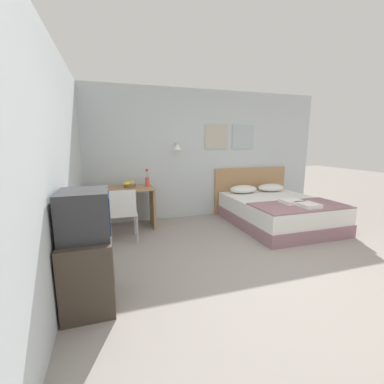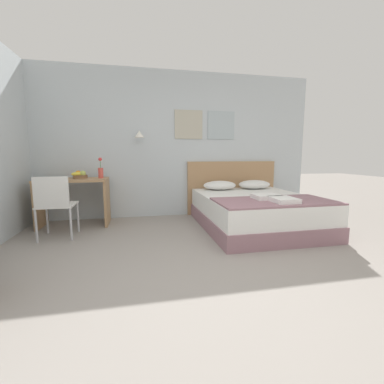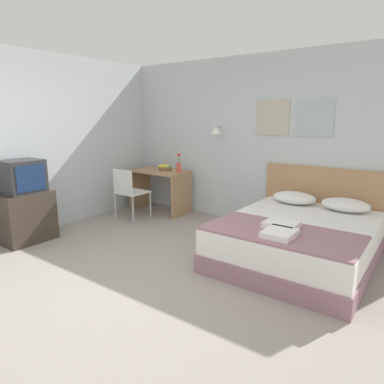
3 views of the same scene
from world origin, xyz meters
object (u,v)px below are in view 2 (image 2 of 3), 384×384
object	(u,v)px
desk	(74,194)
flower_vase	(101,171)
pillow_right	(254,184)
bed	(255,211)
headboard	(232,187)
folded_towel_mid_bed	(284,200)
desk_chair	(55,202)
fruit_bowl	(80,175)
throw_blanket	(275,201)
folded_towel_near_foot	(266,197)
pillow_left	(220,185)

from	to	relation	value
desk	flower_vase	size ratio (longest dim) A/B	3.13
pillow_right	flower_vase	xyz separation A→B (m)	(-2.74, -0.03, 0.29)
bed	headboard	size ratio (longest dim) A/B	1.15
pillow_right	flower_vase	world-z (taller)	flower_vase
folded_towel_mid_bed	desk_chair	bearing A→B (deg)	166.20
pillow_right	fruit_bowl	world-z (taller)	fruit_bowl
folded_towel_mid_bed	desk	distance (m)	3.21
headboard	folded_towel_mid_bed	bearing A→B (deg)	-88.60
throw_blanket	folded_towel_near_foot	world-z (taller)	folded_towel_near_foot
pillow_right	desk	world-z (taller)	desk
bed	desk	size ratio (longest dim) A/B	1.93
headboard	pillow_right	world-z (taller)	headboard
bed	folded_towel_mid_bed	xyz separation A→B (m)	(0.04, -0.73, 0.31)
headboard	desk_chair	xyz separation A→B (m)	(-2.91, -1.06, 0.01)
folded_towel_mid_bed	desk	size ratio (longest dim) A/B	0.33
headboard	desk_chair	world-z (taller)	headboard
throw_blanket	desk_chair	distance (m)	2.97
bed	pillow_left	distance (m)	0.90
folded_towel_near_foot	desk	world-z (taller)	desk
fruit_bowl	desk	bearing A→B (deg)	-157.93
pillow_left	desk_chair	distance (m)	2.68
bed	folded_towel_mid_bed	bearing A→B (deg)	-86.60
pillow_left	folded_towel_near_foot	size ratio (longest dim) A/B	1.71
pillow_left	throw_blanket	size ratio (longest dim) A/B	0.38
pillow_left	desk	bearing A→B (deg)	-178.65
throw_blanket	flower_vase	size ratio (longest dim) A/B	4.75
folded_towel_near_foot	flower_vase	bearing A→B (deg)	153.48
pillow_left	desk_chair	size ratio (longest dim) A/B	0.70
pillow_right	flower_vase	bearing A→B (deg)	-179.28
headboard	folded_towel_mid_bed	distance (m)	1.78
headboard	desk	world-z (taller)	headboard
bed	pillow_left	xyz separation A→B (m)	(-0.34, 0.76, 0.34)
flower_vase	bed	bearing A→B (deg)	-16.77
throw_blanket	flower_vase	xyz separation A→B (m)	(-2.40, 1.31, 0.36)
bed	pillow_left	size ratio (longest dim) A/B	3.37
headboard	fruit_bowl	distance (m)	2.76
headboard	pillow_left	world-z (taller)	headboard
folded_towel_near_foot	desk_chair	bearing A→B (deg)	171.24
desk_chair	throw_blanket	bearing A→B (deg)	-11.33
bed	folded_towel_near_foot	size ratio (longest dim) A/B	5.75
pillow_left	folded_towel_mid_bed	distance (m)	1.54
pillow_left	folded_towel_mid_bed	bearing A→B (deg)	-75.50
bed	throw_blanket	bearing A→B (deg)	-90.00
desk_chair	fruit_bowl	xyz separation A→B (m)	(0.18, 0.75, 0.30)
desk	fruit_bowl	world-z (taller)	fruit_bowl
folded_towel_near_foot	fruit_bowl	xyz separation A→B (m)	(-2.67, 1.19, 0.25)
pillow_left	fruit_bowl	xyz separation A→B (m)	(-2.38, -0.02, 0.22)
pillow_left	desk_chair	world-z (taller)	desk_chair
folded_towel_mid_bed	flower_vase	bearing A→B (deg)	149.20
bed	folded_towel_near_foot	distance (m)	0.55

